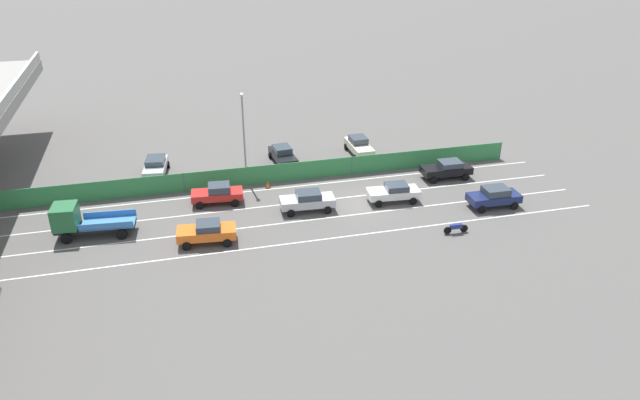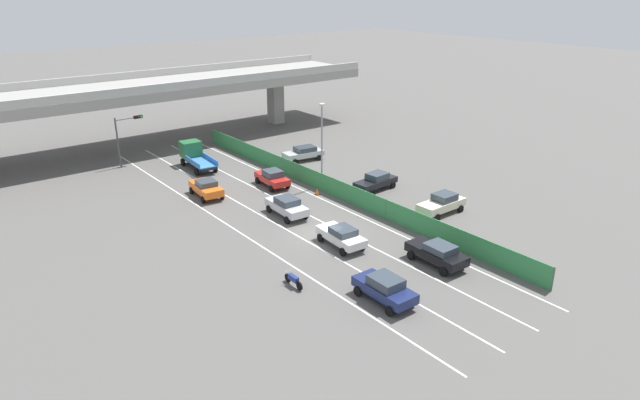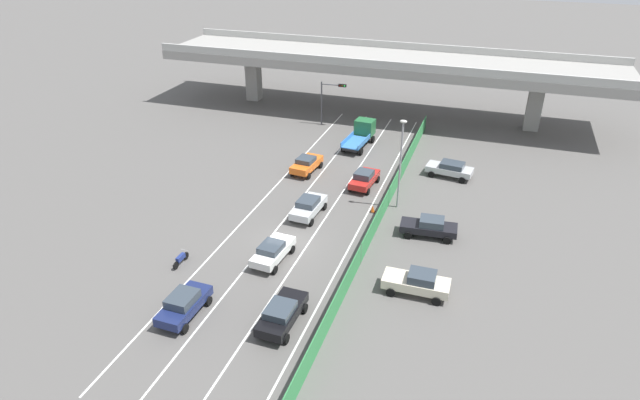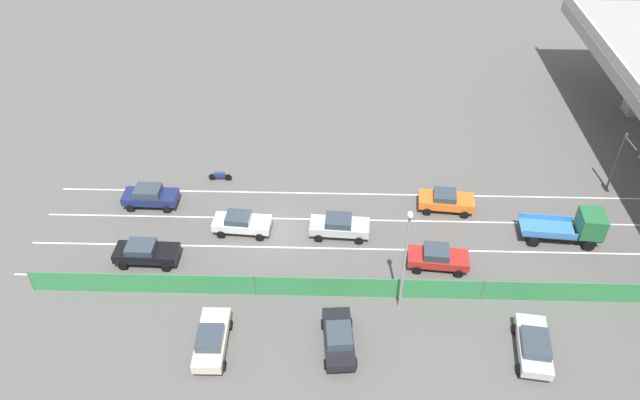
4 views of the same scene
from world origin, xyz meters
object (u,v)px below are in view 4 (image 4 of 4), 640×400
object	(u,v)px
car_taxi_orange	(446,200)
car_sedan_silver	(339,225)
flatbed_truck_blue	(577,227)
motorcycle	(220,176)
parked_sedan_cream	(211,339)
parked_wagon_silver	(534,345)
parked_sedan_dark	(339,338)
street_lamp	(406,254)
car_sedan_navy	(150,196)
traffic_light	(626,158)
car_hatchback_white	(241,223)
car_sedan_black	(146,252)
traffic_cone	(374,282)
car_sedan_red	(438,257)

from	to	relation	value
car_taxi_orange	car_sedan_silver	world-z (taller)	car_sedan_silver
flatbed_truck_blue	motorcycle	bearing A→B (deg)	-103.54
motorcycle	parked_sedan_cream	distance (m)	17.44
flatbed_truck_blue	parked_wagon_silver	world-z (taller)	flatbed_truck_blue
parked_sedan_dark	street_lamp	bearing A→B (deg)	130.41
car_sedan_navy	parked_sedan_dark	size ratio (longest dim) A/B	0.92
car_sedan_navy	traffic_light	distance (m)	37.43
car_taxi_orange	car_sedan_silver	distance (m)	8.97
car_hatchback_white	car_sedan_navy	distance (m)	8.20
car_sedan_black	flatbed_truck_blue	bearing A→B (deg)	95.68
car_sedan_silver	parked_sedan_cream	distance (m)	13.31
motorcycle	traffic_cone	world-z (taller)	motorcycle
car_sedan_red	flatbed_truck_blue	bearing A→B (deg)	106.16
car_hatchback_white	parked_sedan_dark	size ratio (longest dim) A/B	0.95
parked_wagon_silver	car_sedan_black	bearing A→B (deg)	-106.13
car_sedan_silver	street_lamp	xyz separation A→B (m)	(6.98, 4.02, 3.97)
traffic_light	car_hatchback_white	bearing A→B (deg)	-80.25
car_sedan_silver	street_lamp	distance (m)	8.98
parked_sedan_dark	car_sedan_black	bearing A→B (deg)	-117.57
car_sedan_navy	car_taxi_orange	size ratio (longest dim) A/B	0.97
car_hatchback_white	parked_sedan_dark	xyz separation A→B (m)	(10.59, 7.37, 0.02)
motorcycle	car_sedan_silver	bearing A→B (deg)	56.94
street_lamp	traffic_cone	size ratio (longest dim) A/B	11.73
parked_sedan_cream	parked_sedan_dark	xyz separation A→B (m)	(-0.37, 7.81, -0.04)
parked_sedan_cream	street_lamp	size ratio (longest dim) A/B	0.56
car_sedan_black	traffic_cone	distance (m)	16.31
car_hatchback_white	parked_wagon_silver	size ratio (longest dim) A/B	0.95
motorcycle	street_lamp	world-z (taller)	street_lamp
traffic_cone	street_lamp	bearing A→B (deg)	41.30
flatbed_truck_blue	traffic_light	distance (m)	7.58
car_sedan_navy	flatbed_truck_blue	world-z (taller)	flatbed_truck_blue
parked_wagon_silver	street_lamp	distance (m)	9.55
parked_sedan_dark	car_hatchback_white	bearing A→B (deg)	-145.14
parked_sedan_cream	parked_sedan_dark	world-z (taller)	parked_sedan_cream
car_sedan_red	parked_sedan_dark	distance (m)	10.04
car_sedan_silver	flatbed_truck_blue	distance (m)	17.49
traffic_cone	car_sedan_red	bearing A→B (deg)	113.49
parked_sedan_dark	traffic_cone	bearing A→B (deg)	155.49
parked_sedan_cream	traffic_light	bearing A→B (deg)	118.10
flatbed_truck_blue	traffic_cone	size ratio (longest dim) A/B	8.52
car_sedan_silver	car_sedan_black	xyz separation A→B (m)	(3.21, -13.79, -0.01)
motorcycle	street_lamp	distance (m)	19.97
car_taxi_orange	flatbed_truck_blue	distance (m)	9.72
car_sedan_silver	motorcycle	size ratio (longest dim) A/B	2.32
motorcycle	car_sedan_black	bearing A→B (deg)	-21.22
car_sedan_silver	street_lamp	size ratio (longest dim) A/B	0.55
car_hatchback_white	car_sedan_black	world-z (taller)	car_sedan_black
car_hatchback_white	car_sedan_black	distance (m)	7.25
traffic_light	traffic_cone	xyz separation A→B (m)	(10.40, -19.83, -3.48)
street_lamp	traffic_cone	distance (m)	5.18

